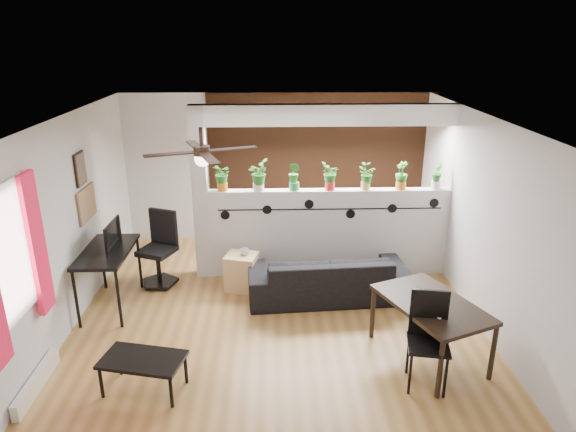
{
  "coord_description": "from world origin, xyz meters",
  "views": [
    {
      "loc": [
        -0.03,
        -5.74,
        3.55
      ],
      "look_at": [
        0.15,
        0.6,
        1.27
      ],
      "focal_mm": 32.0,
      "sensor_mm": 36.0,
      "label": 1
    }
  ],
  "objects_px": {
    "potted_plant_1": "(258,175)",
    "dining_table": "(431,308)",
    "potted_plant_4": "(366,176)",
    "computer_desk": "(107,255)",
    "cup": "(245,252)",
    "folding_chair": "(428,330)",
    "potted_plant_6": "(437,175)",
    "office_chair": "(160,253)",
    "cube_shelf": "(242,272)",
    "coffee_table": "(143,362)",
    "ceiling_fan": "(202,154)",
    "potted_plant_0": "(222,176)",
    "sofa": "(327,277)",
    "potted_plant_3": "(330,175)",
    "potted_plant_2": "(294,176)",
    "potted_plant_5": "(402,175)"
  },
  "relations": [
    {
      "from": "cube_shelf",
      "to": "dining_table",
      "type": "bearing_deg",
      "value": -24.37
    },
    {
      "from": "ceiling_fan",
      "to": "potted_plant_6",
      "type": "bearing_deg",
      "value": 29.51
    },
    {
      "from": "potted_plant_1",
      "to": "dining_table",
      "type": "height_order",
      "value": "potted_plant_1"
    },
    {
      "from": "potted_plant_0",
      "to": "cup",
      "type": "height_order",
      "value": "potted_plant_0"
    },
    {
      "from": "potted_plant_1",
      "to": "potted_plant_6",
      "type": "xyz_separation_m",
      "value": [
        2.63,
        -0.0,
        -0.03
      ]
    },
    {
      "from": "potted_plant_0",
      "to": "potted_plant_1",
      "type": "bearing_deg",
      "value": 0.0
    },
    {
      "from": "ceiling_fan",
      "to": "potted_plant_6",
      "type": "relative_size",
      "value": 3.0
    },
    {
      "from": "ceiling_fan",
      "to": "potted_plant_0",
      "type": "bearing_deg",
      "value": 89.36
    },
    {
      "from": "office_chair",
      "to": "dining_table",
      "type": "distance_m",
      "value": 3.96
    },
    {
      "from": "cup",
      "to": "coffee_table",
      "type": "distance_m",
      "value": 2.44
    },
    {
      "from": "ceiling_fan",
      "to": "potted_plant_1",
      "type": "xyz_separation_m",
      "value": [
        0.55,
        1.8,
        -0.72
      ]
    },
    {
      "from": "potted_plant_6",
      "to": "potted_plant_2",
      "type": "bearing_deg",
      "value": 180.0
    },
    {
      "from": "potted_plant_6",
      "to": "computer_desk",
      "type": "height_order",
      "value": "potted_plant_6"
    },
    {
      "from": "potted_plant_6",
      "to": "office_chair",
      "type": "relative_size",
      "value": 0.36
    },
    {
      "from": "coffee_table",
      "to": "potted_plant_5",
      "type": "bearing_deg",
      "value": 40.1
    },
    {
      "from": "potted_plant_4",
      "to": "sofa",
      "type": "height_order",
      "value": "potted_plant_4"
    },
    {
      "from": "office_chair",
      "to": "coffee_table",
      "type": "relative_size",
      "value": 1.19
    },
    {
      "from": "potted_plant_2",
      "to": "office_chair",
      "type": "height_order",
      "value": "potted_plant_2"
    },
    {
      "from": "cup",
      "to": "cube_shelf",
      "type": "bearing_deg",
      "value": 180.0
    },
    {
      "from": "sofa",
      "to": "folding_chair",
      "type": "height_order",
      "value": "folding_chair"
    },
    {
      "from": "potted_plant_4",
      "to": "computer_desk",
      "type": "relative_size",
      "value": 0.33
    },
    {
      "from": "cup",
      "to": "folding_chair",
      "type": "bearing_deg",
      "value": -46.71
    },
    {
      "from": "office_chair",
      "to": "folding_chair",
      "type": "bearing_deg",
      "value": -35.82
    },
    {
      "from": "sofa",
      "to": "computer_desk",
      "type": "xyz_separation_m",
      "value": [
        -2.96,
        -0.19,
        0.45
      ]
    },
    {
      "from": "cube_shelf",
      "to": "ceiling_fan",
      "type": "bearing_deg",
      "value": -89.04
    },
    {
      "from": "cube_shelf",
      "to": "coffee_table",
      "type": "relative_size",
      "value": 0.58
    },
    {
      "from": "office_chair",
      "to": "folding_chair",
      "type": "distance_m",
      "value": 4.05
    },
    {
      "from": "folding_chair",
      "to": "potted_plant_4",
      "type": "bearing_deg",
      "value": 95.31
    },
    {
      "from": "potted_plant_1",
      "to": "potted_plant_5",
      "type": "xyz_separation_m",
      "value": [
        2.11,
        -0.0,
        -0.02
      ]
    },
    {
      "from": "potted_plant_6",
      "to": "dining_table",
      "type": "bearing_deg",
      "value": -106.34
    },
    {
      "from": "ceiling_fan",
      "to": "potted_plant_4",
      "type": "relative_size",
      "value": 3.08
    },
    {
      "from": "potted_plant_1",
      "to": "dining_table",
      "type": "distance_m",
      "value": 3.14
    },
    {
      "from": "computer_desk",
      "to": "potted_plant_1",
      "type": "bearing_deg",
      "value": 25.63
    },
    {
      "from": "computer_desk",
      "to": "dining_table",
      "type": "relative_size",
      "value": 0.77
    },
    {
      "from": "computer_desk",
      "to": "coffee_table",
      "type": "distance_m",
      "value": 2.02
    },
    {
      "from": "ceiling_fan",
      "to": "folding_chair",
      "type": "relative_size",
      "value": 1.15
    },
    {
      "from": "potted_plant_3",
      "to": "ceiling_fan",
      "type": "bearing_deg",
      "value": -131.63
    },
    {
      "from": "cup",
      "to": "sofa",
      "type": "bearing_deg",
      "value": -13.16
    },
    {
      "from": "potted_plant_3",
      "to": "potted_plant_5",
      "type": "distance_m",
      "value": 1.05
    },
    {
      "from": "potted_plant_0",
      "to": "computer_desk",
      "type": "bearing_deg",
      "value": -146.91
    },
    {
      "from": "sofa",
      "to": "potted_plant_3",
      "type": "bearing_deg",
      "value": -100.49
    },
    {
      "from": "potted_plant_5",
      "to": "office_chair",
      "type": "xyz_separation_m",
      "value": [
        -3.57,
        -0.28,
        -1.09
      ]
    },
    {
      "from": "potted_plant_5",
      "to": "cup",
      "type": "relative_size",
      "value": 3.42
    },
    {
      "from": "potted_plant_3",
      "to": "office_chair",
      "type": "height_order",
      "value": "potted_plant_3"
    },
    {
      "from": "sofa",
      "to": "folding_chair",
      "type": "bearing_deg",
      "value": 110.54
    },
    {
      "from": "potted_plant_0",
      "to": "cup",
      "type": "relative_size",
      "value": 3.46
    },
    {
      "from": "potted_plant_5",
      "to": "cup",
      "type": "xyz_separation_m",
      "value": [
        -2.31,
        -0.5,
        -0.99
      ]
    },
    {
      "from": "potted_plant_2",
      "to": "coffee_table",
      "type": "distance_m",
      "value": 3.43
    },
    {
      "from": "potted_plant_1",
      "to": "cube_shelf",
      "type": "distance_m",
      "value": 1.43
    },
    {
      "from": "coffee_table",
      "to": "computer_desk",
      "type": "bearing_deg",
      "value": 115.53
    }
  ]
}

